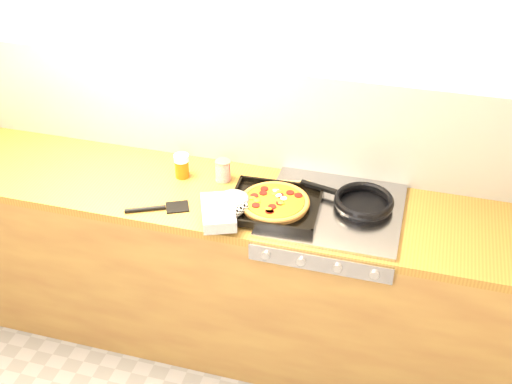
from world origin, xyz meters
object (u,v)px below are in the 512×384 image
(frying_pan, at_px, (363,202))
(tomato_can, at_px, (223,170))
(pizza_on_tray, at_px, (259,205))
(juice_glass, at_px, (182,166))

(frying_pan, distance_m, tomato_can, 0.67)
(pizza_on_tray, height_order, tomato_can, tomato_can)
(tomato_can, relative_size, juice_glass, 0.89)
(juice_glass, bearing_deg, pizza_on_tray, -23.10)
(pizza_on_tray, bearing_deg, tomato_can, 138.32)
(tomato_can, height_order, juice_glass, juice_glass)
(frying_pan, xyz_separation_m, juice_glass, (-0.86, 0.04, 0.02))
(pizza_on_tray, distance_m, tomato_can, 0.31)
(tomato_can, bearing_deg, frying_pan, -5.24)
(frying_pan, height_order, tomato_can, tomato_can)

